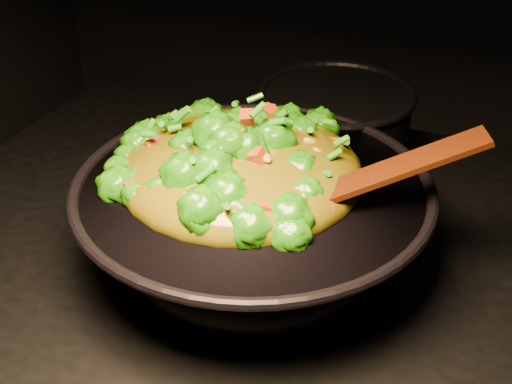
% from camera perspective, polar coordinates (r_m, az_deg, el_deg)
% --- Properties ---
extents(wok, '(0.50, 0.50, 0.13)m').
position_cam_1_polar(wok, '(0.94, -0.24, -2.77)').
color(wok, black).
rests_on(wok, stovetop).
extents(stir_fry, '(0.40, 0.40, 0.11)m').
position_cam_1_polar(stir_fry, '(0.90, -1.24, 4.30)').
color(stir_fry, '#216F07').
rests_on(stir_fry, wok).
extents(spatula, '(0.25, 0.15, 0.11)m').
position_cam_1_polar(spatula, '(0.85, 9.49, 1.26)').
color(spatula, '#3A1804').
rests_on(spatula, wok).
extents(back_pot, '(0.31, 0.31, 0.14)m').
position_cam_1_polar(back_pot, '(1.17, 6.34, 5.13)').
color(back_pot, black).
rests_on(back_pot, stovetop).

